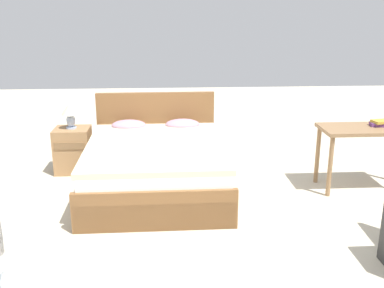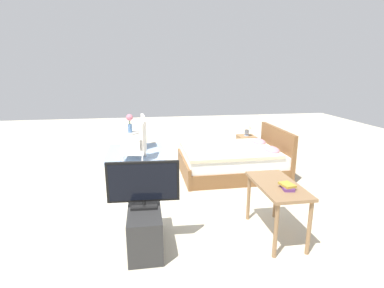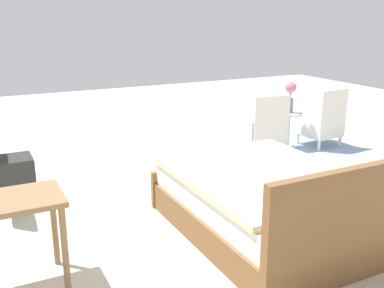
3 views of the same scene
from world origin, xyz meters
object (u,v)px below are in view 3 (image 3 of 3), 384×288
Objects in this scene: armchair_by_window_left at (323,123)px; bed at (271,204)px; side_table at (288,126)px; armchair_by_window_right at (265,130)px; flower_vase at (290,94)px.

bed is at bearing 39.29° from armchair_by_window_left.
bed is 2.93m from side_table.
flower_vase is (-0.56, -0.16, 0.48)m from armchair_by_window_right.
side_table is at bearing -131.45° from bed.
side_table is 0.50m from flower_vase.
armchair_by_window_left is 1.11m from armchair_by_window_right.
armchair_by_window_right is at bearing 15.92° from side_table.
armchair_by_window_left is at bearing 163.89° from side_table.
armchair_by_window_right reaches higher than side_table.
armchair_by_window_right is (-1.39, -2.04, 0.08)m from bed.
side_table is at bearing -90.00° from flower_vase.
flower_vase reaches higher than armchair_by_window_left.
armchair_by_window_right is 1.63× the size of side_table.
flower_vase is at bearing -131.45° from bed.
side_table is (0.55, -0.16, -0.03)m from armchair_by_window_left.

